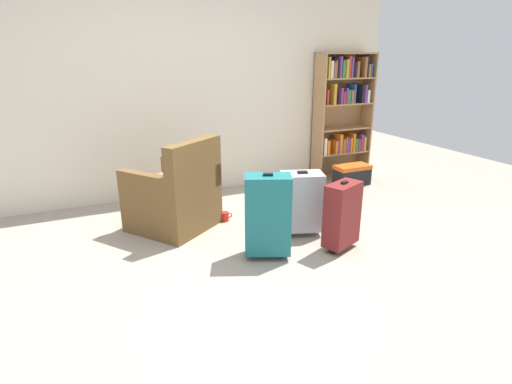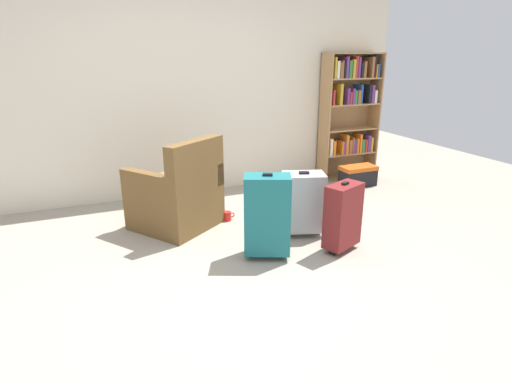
# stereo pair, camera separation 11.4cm
# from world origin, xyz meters

# --- Properties ---
(ground_plane) EXTENTS (10.07, 10.07, 0.00)m
(ground_plane) POSITION_xyz_m (0.00, 0.00, 0.00)
(ground_plane) COLOR #9E9384
(back_wall) EXTENTS (5.75, 0.10, 2.60)m
(back_wall) POSITION_xyz_m (0.00, 2.24, 1.30)
(back_wall) COLOR beige
(back_wall) RESTS_ON ground
(bookshelf) EXTENTS (0.81, 0.28, 1.66)m
(bookshelf) POSITION_xyz_m (2.26, 2.05, 0.91)
(bookshelf) COLOR #A87F51
(bookshelf) RESTS_ON ground
(armchair) EXTENTS (0.98, 0.98, 0.90)m
(armchair) POSITION_xyz_m (-0.28, 1.18, 0.32)
(armchair) COLOR brown
(armchair) RESTS_ON ground
(mug) EXTENTS (0.12, 0.08, 0.10)m
(mug) POSITION_xyz_m (0.22, 1.14, 0.05)
(mug) COLOR red
(mug) RESTS_ON ground
(storage_box) EXTENTS (0.46, 0.24, 0.26)m
(storage_box) POSITION_xyz_m (2.17, 1.62, 0.14)
(storage_box) COLOR black
(storage_box) RESTS_ON ground
(suitcase_silver) EXTENTS (0.44, 0.36, 0.62)m
(suitcase_silver) POSITION_xyz_m (0.77, 0.55, 0.32)
(suitcase_silver) COLOR #B7BABF
(suitcase_silver) RESTS_ON ground
(suitcase_teal) EXTENTS (0.43, 0.35, 0.74)m
(suitcase_teal) POSITION_xyz_m (0.27, 0.25, 0.38)
(suitcase_teal) COLOR #19666B
(suitcase_teal) RESTS_ON ground
(suitcase_dark_red) EXTENTS (0.38, 0.30, 0.63)m
(suitcase_dark_red) POSITION_xyz_m (0.92, 0.12, 0.33)
(suitcase_dark_red) COLOR maroon
(suitcase_dark_red) RESTS_ON ground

